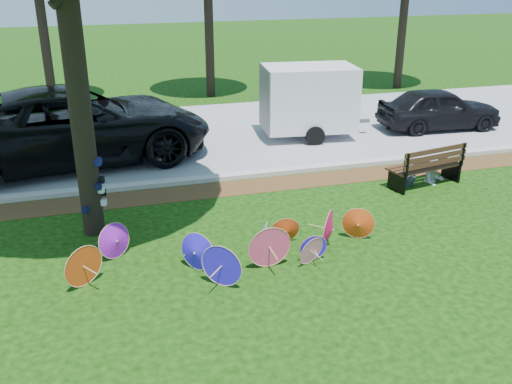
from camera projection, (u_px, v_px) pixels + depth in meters
ground at (260, 282)px, 10.23m from camera, size 90.00×90.00×0.00m
mulch_strip at (210, 191)px, 14.23m from camera, size 90.00×1.00×0.01m
curb at (204, 179)px, 14.83m from camera, size 90.00×0.30×0.12m
street at (180, 137)px, 18.54m from camera, size 90.00×8.00×0.01m
parasol_pile at (240, 245)px, 10.75m from camera, size 6.13×2.11×0.85m
black_van at (74, 126)px, 15.89m from camera, size 8.00×4.52×2.11m
dark_pickup at (439, 109)px, 19.17m from camera, size 4.18×1.90×1.39m
cargo_trailer at (309, 98)px, 18.06m from camera, size 3.01×2.10×2.58m
park_bench at (424, 165)px, 14.44m from camera, size 2.14×1.15×1.06m
person_left at (411, 164)px, 14.37m from camera, size 0.49×0.39×1.17m
person_right at (436, 160)px, 14.54m from camera, size 0.64×0.51×1.25m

